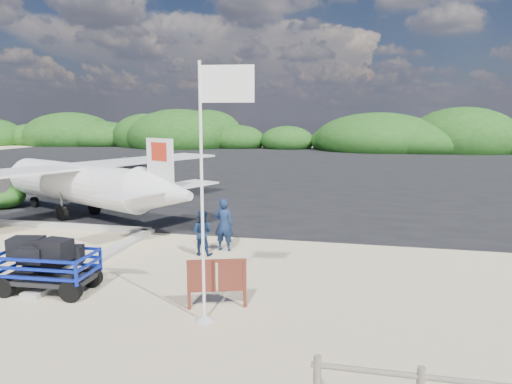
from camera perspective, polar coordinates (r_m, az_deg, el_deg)
ground at (r=12.81m, az=-4.34°, el=-11.60°), size 160.00×160.00×0.00m
asphalt_apron at (r=41.86m, az=7.35°, el=3.02°), size 90.00×50.00×0.04m
vegetation_band at (r=66.71m, az=9.18°, el=5.32°), size 124.00×8.00×4.40m
baggage_cart at (r=13.53m, az=-24.35°, el=-11.28°), size 2.67×1.61×1.30m
flagpole at (r=10.84m, az=-6.46°, el=-15.69°), size 1.19×0.60×5.74m
signboard at (r=11.45m, az=-4.86°, el=-14.25°), size 1.49×0.60×1.25m
crew_a at (r=15.76m, az=-4.04°, el=-4.08°), size 0.68×0.46×1.84m
crew_b at (r=15.38m, az=-6.79°, el=-5.06°), size 0.77×0.61×1.53m
aircraft_large at (r=36.55m, az=24.75°, el=1.31°), size 21.22×21.22×4.81m
aircraft_small at (r=49.53m, az=-6.21°, el=4.02°), size 11.20×11.20×2.90m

